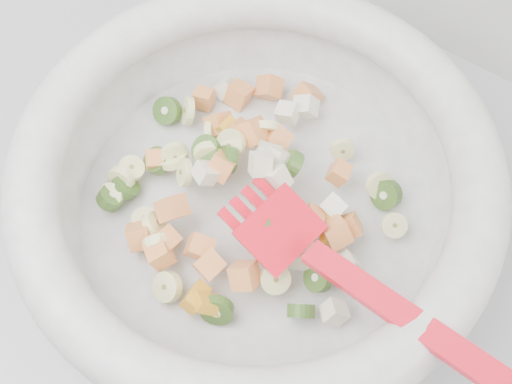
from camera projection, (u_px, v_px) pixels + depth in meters
The scene contains 2 objects.
counter at pixel (319, 379), 0.98m from camera, with size 2.00×0.60×0.90m, color #A4A4A9.
mixing_bowl at pixel (256, 184), 0.55m from camera, with size 0.48×0.42×0.14m.
Camera 1 is at (0.04, 1.23, 1.45)m, focal length 45.00 mm.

